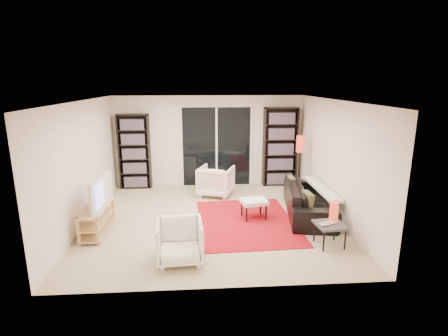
{
  "coord_description": "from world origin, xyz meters",
  "views": [
    {
      "loc": [
        -0.24,
        -6.74,
        2.76
      ],
      "look_at": [
        0.25,
        0.3,
        1.0
      ],
      "focal_mm": 28.0,
      "sensor_mm": 36.0,
      "label": 1
    }
  ],
  "objects_px": {
    "floor_lamp": "(300,150)",
    "armchair_back": "(216,181)",
    "sofa": "(308,199)",
    "armchair_front": "(180,241)",
    "side_table": "(330,226)",
    "bookshelf_right": "(280,147)",
    "tv_stand": "(97,219)",
    "ottoman": "(254,202)",
    "bookshelf_left": "(134,152)"
  },
  "relations": [
    {
      "from": "sofa",
      "to": "armchair_back",
      "type": "height_order",
      "value": "armchair_back"
    },
    {
      "from": "armchair_back",
      "to": "side_table",
      "type": "xyz_separation_m",
      "value": [
        1.81,
        -2.89,
        -0.01
      ]
    },
    {
      "from": "bookshelf_right",
      "to": "tv_stand",
      "type": "xyz_separation_m",
      "value": [
        -4.08,
        -2.83,
        -0.79
      ]
    },
    {
      "from": "sofa",
      "to": "armchair_back",
      "type": "xyz_separation_m",
      "value": [
        -1.89,
        1.4,
        0.04
      ]
    },
    {
      "from": "bookshelf_left",
      "to": "ottoman",
      "type": "distance_m",
      "value": 3.71
    },
    {
      "from": "bookshelf_right",
      "to": "side_table",
      "type": "xyz_separation_m",
      "value": [
        0.05,
        -3.68,
        -0.69
      ]
    },
    {
      "from": "armchair_back",
      "to": "side_table",
      "type": "bearing_deg",
      "value": 141.35
    },
    {
      "from": "bookshelf_right",
      "to": "sofa",
      "type": "xyz_separation_m",
      "value": [
        0.13,
        -2.19,
        -0.72
      ]
    },
    {
      "from": "armchair_front",
      "to": "bookshelf_left",
      "type": "bearing_deg",
      "value": 104.39
    },
    {
      "from": "armchair_front",
      "to": "floor_lamp",
      "type": "height_order",
      "value": "floor_lamp"
    },
    {
      "from": "tv_stand",
      "to": "sofa",
      "type": "bearing_deg",
      "value": 8.63
    },
    {
      "from": "sofa",
      "to": "side_table",
      "type": "bearing_deg",
      "value": -174.09
    },
    {
      "from": "armchair_front",
      "to": "ottoman",
      "type": "distance_m",
      "value": 2.2
    },
    {
      "from": "sofa",
      "to": "armchair_front",
      "type": "relative_size",
      "value": 3.07
    },
    {
      "from": "side_table",
      "to": "floor_lamp",
      "type": "height_order",
      "value": "floor_lamp"
    },
    {
      "from": "sofa",
      "to": "armchair_back",
      "type": "distance_m",
      "value": 2.36
    },
    {
      "from": "ottoman",
      "to": "bookshelf_right",
      "type": "bearing_deg",
      "value": 65.84
    },
    {
      "from": "sofa",
      "to": "side_table",
      "type": "xyz_separation_m",
      "value": [
        -0.08,
        -1.49,
        0.03
      ]
    },
    {
      "from": "tv_stand",
      "to": "side_table",
      "type": "height_order",
      "value": "tv_stand"
    },
    {
      "from": "tv_stand",
      "to": "ottoman",
      "type": "height_order",
      "value": "tv_stand"
    },
    {
      "from": "side_table",
      "to": "floor_lamp",
      "type": "bearing_deg",
      "value": 85.02
    },
    {
      "from": "sofa",
      "to": "ottoman",
      "type": "relative_size",
      "value": 3.86
    },
    {
      "from": "tv_stand",
      "to": "armchair_front",
      "type": "height_order",
      "value": "armchair_front"
    },
    {
      "from": "tv_stand",
      "to": "armchair_front",
      "type": "xyz_separation_m",
      "value": [
        1.6,
        -1.2,
        0.07
      ]
    },
    {
      "from": "bookshelf_right",
      "to": "tv_stand",
      "type": "distance_m",
      "value": 5.03
    },
    {
      "from": "bookshelf_right",
      "to": "armchair_front",
      "type": "height_order",
      "value": "bookshelf_right"
    },
    {
      "from": "bookshelf_left",
      "to": "tv_stand",
      "type": "xyz_separation_m",
      "value": [
        -0.23,
        -2.83,
        -0.71
      ]
    },
    {
      "from": "floor_lamp",
      "to": "armchair_back",
      "type": "bearing_deg",
      "value": 178.48
    },
    {
      "from": "bookshelf_right",
      "to": "ottoman",
      "type": "bearing_deg",
      "value": -114.16
    },
    {
      "from": "ottoman",
      "to": "bookshelf_left",
      "type": "bearing_deg",
      "value": 139.85
    },
    {
      "from": "sofa",
      "to": "side_table",
      "type": "distance_m",
      "value": 1.49
    },
    {
      "from": "bookshelf_left",
      "to": "floor_lamp",
      "type": "distance_m",
      "value": 4.24
    },
    {
      "from": "bookshelf_right",
      "to": "sofa",
      "type": "height_order",
      "value": "bookshelf_right"
    },
    {
      "from": "sofa",
      "to": "ottoman",
      "type": "distance_m",
      "value": 1.2
    },
    {
      "from": "sofa",
      "to": "armchair_front",
      "type": "distance_m",
      "value": 3.2
    },
    {
      "from": "armchair_back",
      "to": "side_table",
      "type": "relative_size",
      "value": 1.54
    },
    {
      "from": "bookshelf_right",
      "to": "ottoman",
      "type": "relative_size",
      "value": 3.64
    },
    {
      "from": "side_table",
      "to": "ottoman",
      "type": "bearing_deg",
      "value": 130.01
    },
    {
      "from": "bookshelf_left",
      "to": "bookshelf_right",
      "type": "height_order",
      "value": "bookshelf_right"
    },
    {
      "from": "tv_stand",
      "to": "sofa",
      "type": "xyz_separation_m",
      "value": [
        4.22,
        0.64,
        0.06
      ]
    },
    {
      "from": "tv_stand",
      "to": "armchair_front",
      "type": "relative_size",
      "value": 1.64
    },
    {
      "from": "armchair_back",
      "to": "armchair_front",
      "type": "bearing_deg",
      "value": 96.64
    },
    {
      "from": "bookshelf_left",
      "to": "armchair_back",
      "type": "xyz_separation_m",
      "value": [
        2.09,
        -0.79,
        -0.61
      ]
    },
    {
      "from": "armchair_front",
      "to": "bookshelf_right",
      "type": "bearing_deg",
      "value": 53.98
    },
    {
      "from": "bookshelf_left",
      "to": "sofa",
      "type": "distance_m",
      "value": 4.59
    },
    {
      "from": "floor_lamp",
      "to": "side_table",
      "type": "bearing_deg",
      "value": -94.98
    },
    {
      "from": "armchair_back",
      "to": "side_table",
      "type": "distance_m",
      "value": 3.41
    },
    {
      "from": "bookshelf_right",
      "to": "bookshelf_left",
      "type": "bearing_deg",
      "value": 180.0
    },
    {
      "from": "bookshelf_right",
      "to": "ottoman",
      "type": "distance_m",
      "value": 2.68
    },
    {
      "from": "bookshelf_left",
      "to": "bookshelf_right",
      "type": "distance_m",
      "value": 3.85
    }
  ]
}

